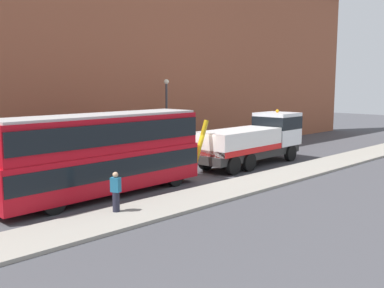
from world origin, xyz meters
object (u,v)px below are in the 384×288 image
double_decker_bus (103,151)px  street_lamp (167,113)px  pedestrian_onlooker (116,192)px  recovery_tow_truck (255,139)px

double_decker_bus → street_lamp: bearing=29.1°
double_decker_bus → street_lamp: (8.83, 5.34, 1.24)m
double_decker_bus → pedestrian_onlooker: (-1.40, -3.10, -1.25)m
double_decker_bus → pedestrian_onlooker: 3.63m
recovery_tow_truck → double_decker_bus: size_ratio=0.92×
double_decker_bus → street_lamp: street_lamp is taller
double_decker_bus → street_lamp: size_ratio=1.91×
double_decker_bus → pedestrian_onlooker: double_decker_bus is taller
double_decker_bus → pedestrian_onlooker: size_ratio=6.50×
recovery_tow_truck → double_decker_bus: (-12.18, -0.02, 0.47)m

